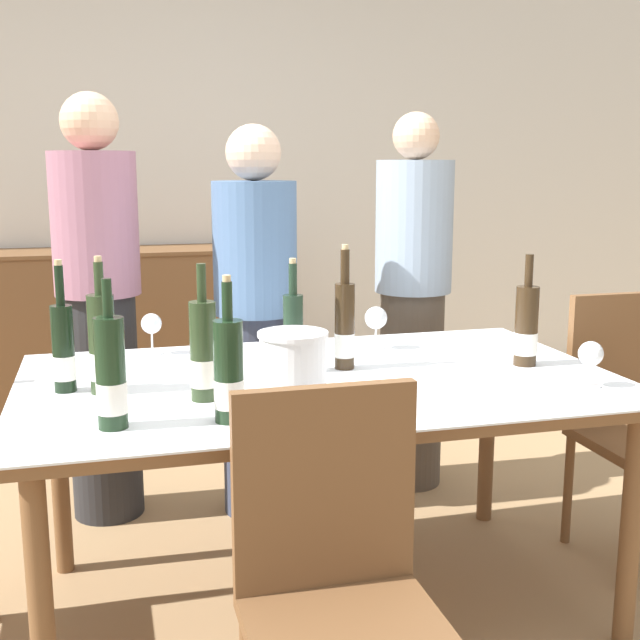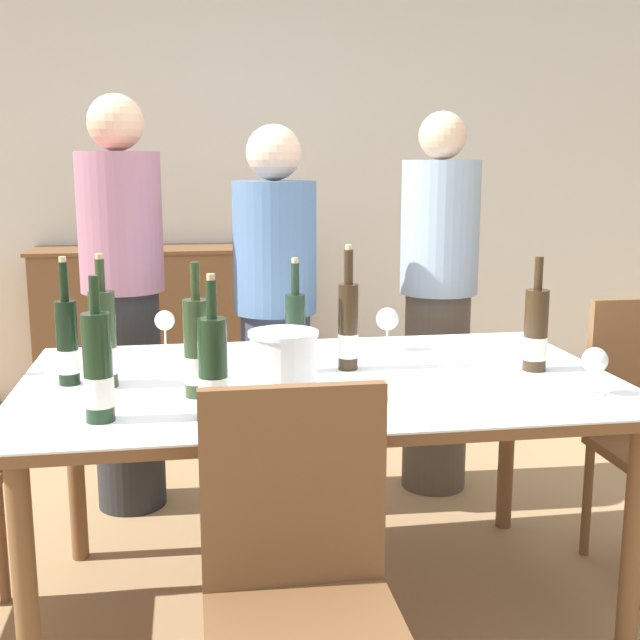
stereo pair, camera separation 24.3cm
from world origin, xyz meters
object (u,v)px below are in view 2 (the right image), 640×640
object	(u,v)px
sideboard_cabinet	(168,328)
wine_bottle_4	(213,371)
dining_table	(320,398)
wine_bottle_6	(98,371)
wine_bottle_5	(295,334)
wine_bottle_3	(197,351)
wine_glass_2	(165,323)
person_guest_left	(276,323)
person_host	(124,307)
person_guest_right	(438,306)
wine_bottle_0	(103,342)
wine_glass_1	(387,320)
wine_glass_0	(595,362)
wine_bottle_1	(67,343)
wine_bottle_2	(348,327)
chair_near_front	(300,577)
ice_bucket	(284,364)
wine_bottle_7	(536,332)

from	to	relation	value
sideboard_cabinet	wine_bottle_4	world-z (taller)	wine_bottle_4
dining_table	wine_bottle_6	size ratio (longest dim) A/B	4.84
wine_bottle_5	wine_bottle_3	bearing A→B (deg)	-143.43
dining_table	wine_bottle_3	size ratio (longest dim) A/B	4.75
wine_glass_2	person_guest_left	size ratio (longest dim) A/B	0.09
person_host	person_guest_right	distance (m)	1.31
wine_bottle_6	dining_table	bearing A→B (deg)	28.12
dining_table	wine_bottle_0	world-z (taller)	wine_bottle_0
wine_glass_1	wine_glass_0	bearing A→B (deg)	-54.95
dining_table	wine_bottle_4	world-z (taller)	wine_bottle_4
person_guest_left	wine_bottle_4	bearing A→B (deg)	-103.88
wine_bottle_4	person_guest_left	distance (m)	1.18
person_guest_right	wine_bottle_1	bearing A→B (deg)	-148.64
wine_bottle_2	wine_bottle_3	distance (m)	0.53
dining_table	wine_bottle_1	xyz separation A→B (m)	(-0.75, 0.04, 0.19)
sideboard_cabinet	chair_near_front	size ratio (longest dim) A/B	1.62
wine_bottle_4	wine_glass_1	xyz separation A→B (m)	(0.63, 0.68, -0.02)
wine_bottle_2	person_host	size ratio (longest dim) A/B	0.24
wine_bottle_0	wine_glass_0	size ratio (longest dim) A/B	2.88
wine_bottle_0	person_guest_left	size ratio (longest dim) A/B	0.25
sideboard_cabinet	wine_bottle_5	size ratio (longest dim) A/B	4.16
sideboard_cabinet	ice_bucket	size ratio (longest dim) A/B	7.62
wine_glass_2	person_guest_left	distance (m)	0.55
wine_bottle_5	wine_glass_1	xyz separation A→B (m)	(0.36, 0.24, -0.01)
wine_bottle_4	chair_near_front	xyz separation A→B (m)	(0.17, -0.42, -0.36)
wine_glass_0	person_host	bearing A→B (deg)	138.78
wine_bottle_6	wine_glass_2	xyz separation A→B (m)	(0.14, 0.79, -0.03)
wine_bottle_2	chair_near_front	world-z (taller)	wine_bottle_2
person_host	person_guest_left	distance (m)	0.62
wine_bottle_3	wine_bottle_2	bearing A→B (deg)	26.07
wine_bottle_4	wine_glass_2	xyz separation A→B (m)	(-0.14, 0.81, -0.03)
dining_table	person_host	size ratio (longest dim) A/B	1.08
wine_bottle_5	wine_glass_0	xyz separation A→B (m)	(0.80, -0.39, -0.03)
wine_bottle_6	wine_bottle_1	bearing A→B (deg)	108.79
wine_bottle_3	wine_bottle_5	bearing A→B (deg)	36.57
wine_bottle_0	wine_glass_2	xyz separation A→B (m)	(0.16, 0.46, -0.04)
ice_bucket	wine_glass_2	distance (m)	0.77
ice_bucket	wine_bottle_1	distance (m)	0.67
wine_bottle_7	wine_glass_0	bearing A→B (deg)	-79.84
sideboard_cabinet	wine_glass_1	size ratio (longest dim) A/B	9.86
wine_bottle_4	wine_glass_0	bearing A→B (deg)	2.46
person_host	wine_bottle_0	bearing A→B (deg)	-89.28
wine_bottle_3	wine_bottle_4	distance (m)	0.21
ice_bucket	wine_bottle_2	distance (m)	0.41
sideboard_cabinet	chair_near_front	xyz separation A→B (m)	(0.36, -3.11, 0.06)
wine_bottle_5	person_host	size ratio (longest dim) A/B	0.22
wine_bottle_1	wine_bottle_7	bearing A→B (deg)	-2.65
sideboard_cabinet	wine_bottle_7	size ratio (longest dim) A/B	4.14
wine_bottle_4	person_host	bearing A→B (deg)	104.13
dining_table	wine_bottle_3	bearing A→B (deg)	-158.62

